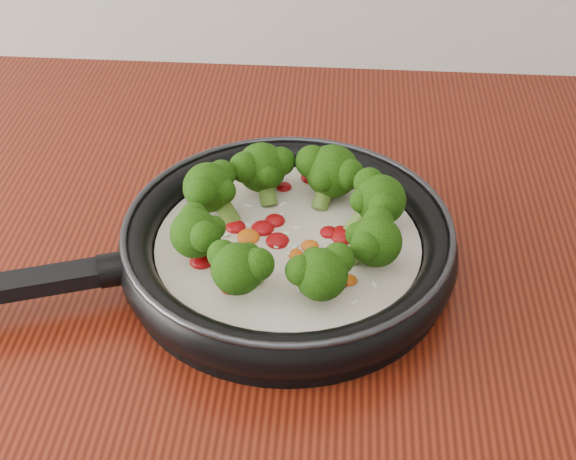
{
  "coord_description": "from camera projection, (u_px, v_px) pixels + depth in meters",
  "views": [
    {
      "loc": [
        0.02,
        0.41,
        1.45
      ],
      "look_at": [
        -0.03,
        1.04,
        0.95
      ],
      "focal_mm": 50.98,
      "sensor_mm": 36.0,
      "label": 1
    }
  ],
  "objects": [
    {
      "name": "skillet",
      "position": [
        286.0,
        241.0,
        0.82
      ],
      "size": [
        0.56,
        0.43,
        0.1
      ],
      "color": "black",
      "rests_on": "counter"
    }
  ]
}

